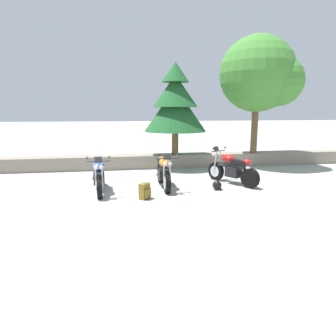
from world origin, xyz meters
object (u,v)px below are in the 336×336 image
at_px(motorcycle_red_far_right, 232,169).
at_px(leafy_tree_mid_left, 262,76).
at_px(rider_backpack, 145,190).
at_px(pine_tree_far_left, 175,103).
at_px(motorcycle_orange_centre, 164,172).
at_px(motorcycle_blue_near_left, 99,176).
at_px(rider_helmet, 217,185).

xyz_separation_m(motorcycle_red_far_right, leafy_tree_mid_left, (2.31, 2.95, 3.35)).
distance_m(motorcycle_red_far_right, rider_backpack, 3.31).
relative_size(motorcycle_red_far_right, pine_tree_far_left, 0.50).
distance_m(motorcycle_red_far_right, pine_tree_far_left, 4.11).
xyz_separation_m(motorcycle_orange_centre, motorcycle_red_far_right, (2.30, 0.16, 0.00)).
bearing_deg(motorcycle_red_far_right, pine_tree_far_left, 112.53).
relative_size(pine_tree_far_left, leafy_tree_mid_left, 0.77).
relative_size(motorcycle_blue_near_left, rider_backpack, 4.40).
bearing_deg(pine_tree_far_left, motorcycle_red_far_right, -67.47).
distance_m(motorcycle_red_far_right, rider_helmet, 1.07).
bearing_deg(rider_backpack, motorcycle_red_far_right, 23.93).
bearing_deg(motorcycle_red_far_right, rider_helmet, -135.89).
xyz_separation_m(motorcycle_orange_centre, rider_backpack, (-0.71, -1.18, -0.24)).
distance_m(motorcycle_red_far_right, leafy_tree_mid_left, 5.03).
height_order(motorcycle_blue_near_left, rider_backpack, motorcycle_blue_near_left).
bearing_deg(motorcycle_orange_centre, motorcycle_red_far_right, 3.99).
bearing_deg(leafy_tree_mid_left, rider_helmet, -129.70).
bearing_deg(rider_backpack, rider_helmet, 15.42).
height_order(motorcycle_orange_centre, motorcycle_red_far_right, same).
height_order(motorcycle_orange_centre, rider_backpack, motorcycle_orange_centre).
xyz_separation_m(motorcycle_blue_near_left, rider_helmet, (3.57, -0.33, -0.35)).
bearing_deg(pine_tree_far_left, motorcycle_blue_near_left, -129.91).
height_order(motorcycle_red_far_right, leafy_tree_mid_left, leafy_tree_mid_left).
distance_m(motorcycle_blue_near_left, leafy_tree_mid_left, 8.12).
relative_size(rider_backpack, leafy_tree_mid_left, 0.10).
distance_m(rider_backpack, pine_tree_far_left, 5.43).
xyz_separation_m(motorcycle_blue_near_left, pine_tree_far_left, (2.98, 3.56, 2.23)).
xyz_separation_m(rider_helmet, leafy_tree_mid_left, (3.04, 3.66, 3.69)).
relative_size(motorcycle_orange_centre, rider_backpack, 4.39).
xyz_separation_m(motorcycle_red_far_right, rider_helmet, (-0.73, -0.71, -0.35)).
height_order(motorcycle_blue_near_left, leafy_tree_mid_left, leafy_tree_mid_left).
bearing_deg(motorcycle_red_far_right, motorcycle_blue_near_left, -175.03).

